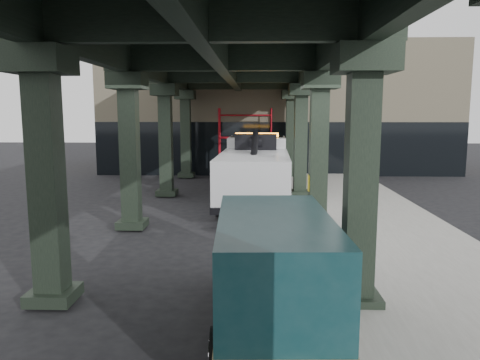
# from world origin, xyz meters

# --- Properties ---
(ground) EXTENTS (90.00, 90.00, 0.00)m
(ground) POSITION_xyz_m (0.00, 0.00, 0.00)
(ground) COLOR black
(ground) RESTS_ON ground
(sidewalk) EXTENTS (5.00, 40.00, 0.15)m
(sidewalk) POSITION_xyz_m (4.50, 2.00, 0.07)
(sidewalk) COLOR gray
(sidewalk) RESTS_ON ground
(lane_stripe) EXTENTS (0.12, 38.00, 0.01)m
(lane_stripe) POSITION_xyz_m (1.70, 2.00, 0.01)
(lane_stripe) COLOR silver
(lane_stripe) RESTS_ON ground
(viaduct) EXTENTS (7.40, 32.00, 6.40)m
(viaduct) POSITION_xyz_m (-0.40, 2.00, 5.46)
(viaduct) COLOR black
(viaduct) RESTS_ON ground
(building) EXTENTS (22.00, 10.00, 8.00)m
(building) POSITION_xyz_m (2.00, 20.00, 4.00)
(building) COLOR #C6B793
(building) RESTS_ON ground
(scaffolding) EXTENTS (3.08, 0.88, 4.00)m
(scaffolding) POSITION_xyz_m (0.00, 14.64, 2.11)
(scaffolding) COLOR #AB0D18
(scaffolding) RESTS_ON ground
(tow_truck) EXTENTS (2.99, 9.26, 3.00)m
(tow_truck) POSITION_xyz_m (0.61, 6.53, 1.46)
(tow_truck) COLOR black
(tow_truck) RESTS_ON ground
(towed_van) EXTENTS (2.23, 5.18, 2.07)m
(towed_van) POSITION_xyz_m (0.94, -4.85, 1.11)
(towed_van) COLOR #10363B
(towed_van) RESTS_ON ground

